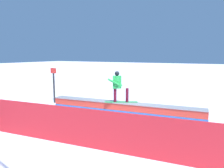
% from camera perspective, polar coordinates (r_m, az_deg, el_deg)
% --- Properties ---
extents(ground_plane, '(120.00, 120.00, 0.00)m').
position_cam_1_polar(ground_plane, '(10.02, 3.01, -8.08)').
color(ground_plane, white).
extents(grind_box, '(7.45, 1.41, 0.54)m').
position_cam_1_polar(grind_box, '(9.95, 3.02, -6.72)').
color(grind_box, red).
rests_on(grind_box, ground_plane).
extents(snowboarder, '(1.51, 0.99, 1.49)m').
position_cam_1_polar(snowboarder, '(9.75, 1.71, -0.40)').
color(snowboarder, '#2C8E4B').
rests_on(snowboarder, grind_box).
extents(safety_fence, '(13.34, 1.65, 1.20)m').
position_cam_1_polar(safety_fence, '(6.69, -11.81, -11.20)').
color(safety_fence, red).
rests_on(safety_fence, ground_plane).
extents(trail_marker, '(0.40, 0.10, 2.03)m').
position_cam_1_polar(trail_marker, '(12.41, -15.77, -0.09)').
color(trail_marker, '#262628').
rests_on(trail_marker, ground_plane).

